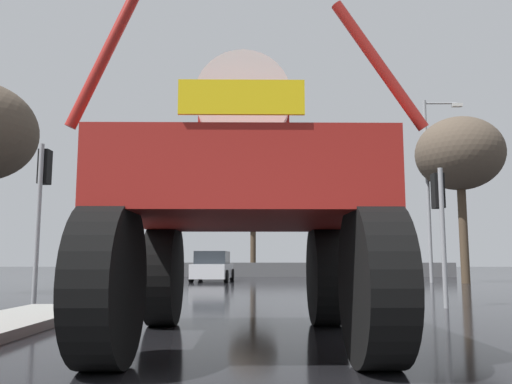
% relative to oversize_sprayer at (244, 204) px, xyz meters
% --- Properties ---
extents(ground_plane, '(120.00, 120.00, 0.00)m').
position_rel_oversize_sprayer_xyz_m(ground_plane, '(0.21, 12.52, -1.88)').
color(ground_plane, black).
extents(oversize_sprayer, '(3.82, 5.34, 4.01)m').
position_rel_oversize_sprayer_xyz_m(oversize_sprayer, '(0.00, 0.00, 0.00)').
color(oversize_sprayer, black).
rests_on(oversize_sprayer, ground).
extents(sedan_ahead, '(2.05, 4.18, 1.52)m').
position_rel_oversize_sprayer_xyz_m(sedan_ahead, '(-2.19, 19.58, -1.16)').
color(sedan_ahead, silver).
rests_on(sedan_ahead, ground).
extents(traffic_signal_near_left, '(0.24, 0.54, 3.85)m').
position_rel_oversize_sprayer_xyz_m(traffic_signal_near_left, '(-4.98, 5.10, 0.93)').
color(traffic_signal_near_left, gray).
rests_on(traffic_signal_near_left, ground).
extents(traffic_signal_near_right, '(0.24, 0.54, 3.25)m').
position_rel_oversize_sprayer_xyz_m(traffic_signal_near_right, '(4.48, 5.11, 0.49)').
color(traffic_signal_near_right, gray).
rests_on(traffic_signal_near_right, ground).
extents(streetlight_far_left, '(1.69, 0.24, 7.01)m').
position_rel_oversize_sprayer_xyz_m(streetlight_far_left, '(-6.17, 21.23, 2.04)').
color(streetlight_far_left, gray).
rests_on(streetlight_far_left, ground).
extents(streetlight_far_right, '(1.98, 0.24, 9.03)m').
position_rel_oversize_sprayer_xyz_m(streetlight_far_right, '(8.62, 18.27, 3.11)').
color(streetlight_far_right, gray).
rests_on(streetlight_far_right, ground).
extents(bare_tree_right, '(4.14, 4.14, 7.92)m').
position_rel_oversize_sprayer_xyz_m(bare_tree_right, '(9.83, 17.51, 4.24)').
color(bare_tree_right, '#473828').
rests_on(bare_tree_right, ground).
extents(bare_tree_far_center, '(3.38, 3.38, 6.70)m').
position_rel_oversize_sprayer_xyz_m(bare_tree_far_center, '(-0.25, 29.01, 3.33)').
color(bare_tree_far_center, '#473828').
rests_on(bare_tree_far_center, ground).
extents(roadside_barrier, '(25.17, 0.24, 0.90)m').
position_rel_oversize_sprayer_xyz_m(roadside_barrier, '(0.21, 26.75, -1.43)').
color(roadside_barrier, '#59595B').
rests_on(roadside_barrier, ground).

